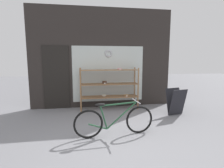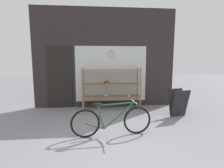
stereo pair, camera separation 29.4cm
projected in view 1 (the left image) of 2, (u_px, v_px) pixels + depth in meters
name	position (u px, v px, depth m)	size (l,w,h in m)	color
ground_plane	(118.00, 144.00, 3.44)	(30.00, 30.00, 0.00)	gray
storefront_facade	(101.00, 60.00, 5.99)	(4.85, 0.13, 3.37)	#2D2826
display_case	(109.00, 85.00, 5.78)	(1.91, 0.47, 1.38)	#8E6642
bicycle	(114.00, 121.00, 3.77)	(1.76, 0.46, 0.76)	black
sandwich_board	(176.00, 102.00, 5.21)	(0.58, 0.48, 0.78)	#232328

